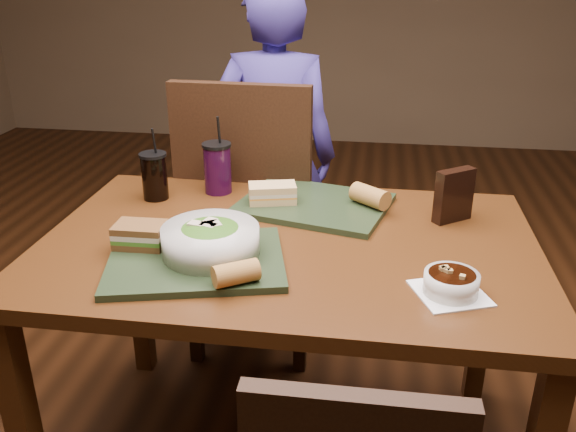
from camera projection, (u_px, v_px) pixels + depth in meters
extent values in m
cube|color=#44240D|center=(138.00, 284.00, 2.18)|extent=(0.06, 0.06, 0.71)
cube|color=#44240D|center=(483.00, 311.00, 2.02)|extent=(0.06, 0.06, 0.71)
cube|color=#44240D|center=(288.00, 247.00, 1.61)|extent=(1.30, 0.85, 0.04)
cube|color=black|center=(256.00, 224.00, 2.32)|extent=(0.48, 0.48, 0.04)
cube|color=black|center=(241.00, 167.00, 2.01)|extent=(0.47, 0.06, 0.55)
cube|color=black|center=(194.00, 306.00, 2.27)|extent=(0.04, 0.04, 0.48)
cube|color=black|center=(300.00, 314.00, 2.21)|extent=(0.04, 0.04, 0.48)
cube|color=black|center=(221.00, 257.00, 2.63)|extent=(0.04, 0.04, 0.48)
cube|color=black|center=(312.00, 264.00, 2.57)|extent=(0.04, 0.04, 0.48)
imported|color=navy|center=(275.00, 156.00, 2.47)|extent=(0.51, 0.34, 1.38)
cube|color=black|center=(196.00, 261.00, 1.48)|extent=(0.48, 0.41, 0.02)
cube|color=black|center=(314.00, 204.00, 1.81)|extent=(0.48, 0.41, 0.02)
cylinder|color=silver|center=(211.00, 241.00, 1.48)|extent=(0.24, 0.24, 0.07)
ellipsoid|color=#427219|center=(210.00, 235.00, 1.48)|extent=(0.19, 0.19, 0.06)
cube|color=beige|center=(197.00, 224.00, 1.47)|extent=(0.04, 0.04, 0.01)
cube|color=beige|center=(208.00, 226.00, 1.46)|extent=(0.05, 0.04, 0.01)
cube|color=beige|center=(214.00, 224.00, 1.47)|extent=(0.04, 0.05, 0.01)
cube|color=beige|center=(209.00, 222.00, 1.49)|extent=(0.04, 0.05, 0.01)
cube|color=white|center=(450.00, 293.00, 1.35)|extent=(0.19, 0.19, 0.00)
cylinder|color=silver|center=(451.00, 283.00, 1.34)|extent=(0.12, 0.12, 0.05)
cylinder|color=black|center=(452.00, 276.00, 1.33)|extent=(0.10, 0.10, 0.01)
cube|color=#B28947|center=(446.00, 268.00, 1.35)|extent=(0.02, 0.02, 0.01)
cube|color=#B28947|center=(443.00, 268.00, 1.34)|extent=(0.02, 0.02, 0.01)
cube|color=#B28947|center=(462.00, 277.00, 1.31)|extent=(0.02, 0.02, 0.01)
cube|color=#B28947|center=(444.00, 269.00, 1.34)|extent=(0.01, 0.01, 0.01)
cube|color=#B28947|center=(447.00, 271.00, 1.33)|extent=(0.02, 0.02, 0.01)
cube|color=#B28947|center=(450.00, 271.00, 1.33)|extent=(0.01, 0.01, 0.01)
cube|color=#593819|center=(141.00, 242.00, 1.53)|extent=(0.13, 0.09, 0.02)
cube|color=#3F721E|center=(141.00, 237.00, 1.53)|extent=(0.13, 0.09, 0.01)
cube|color=beige|center=(140.00, 233.00, 1.52)|extent=(0.13, 0.09, 0.01)
cube|color=#593819|center=(140.00, 227.00, 1.51)|extent=(0.13, 0.09, 0.02)
cube|color=tan|center=(272.00, 199.00, 1.80)|extent=(0.15, 0.11, 0.02)
cube|color=orange|center=(272.00, 195.00, 1.80)|extent=(0.15, 0.11, 0.01)
cube|color=beige|center=(272.00, 192.00, 1.79)|extent=(0.15, 0.11, 0.01)
cube|color=tan|center=(272.00, 188.00, 1.79)|extent=(0.15, 0.11, 0.02)
cylinder|color=#AD7533|center=(236.00, 273.00, 1.35)|extent=(0.11, 0.10, 0.05)
cylinder|color=#AD7533|center=(370.00, 196.00, 1.77)|extent=(0.13, 0.12, 0.06)
cylinder|color=black|center=(155.00, 177.00, 1.85)|extent=(0.08, 0.08, 0.14)
cylinder|color=black|center=(153.00, 155.00, 1.82)|extent=(0.08, 0.08, 0.01)
cylinder|color=black|center=(154.00, 142.00, 1.81)|extent=(0.01, 0.02, 0.09)
cylinder|color=black|center=(218.00, 169.00, 1.90)|extent=(0.08, 0.08, 0.15)
cylinder|color=black|center=(216.00, 145.00, 1.87)|extent=(0.09, 0.09, 0.01)
cylinder|color=black|center=(219.00, 131.00, 1.85)|extent=(0.01, 0.02, 0.10)
cube|color=black|center=(454.00, 195.00, 1.69)|extent=(0.11, 0.10, 0.15)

